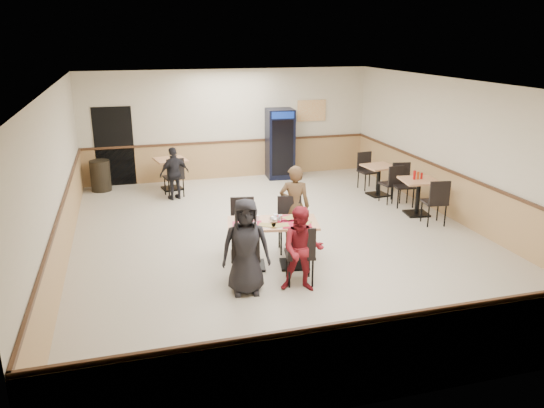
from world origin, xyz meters
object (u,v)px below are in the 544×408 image
object	(u,v)px
pepsi_cooler	(280,144)
diner_woman_left	(246,247)
diner_man_opposite	(295,206)
side_table_near	(418,191)
diner_woman_right	(302,249)
lone_diner	(174,173)
trash_bin	(100,176)
main_table	(273,237)
side_table_far	(379,176)
back_table	(171,169)

from	to	relation	value
pepsi_cooler	diner_woman_left	bearing A→B (deg)	-106.31
diner_man_opposite	side_table_near	bearing A→B (deg)	-143.24
side_table_near	diner_woman_right	bearing A→B (deg)	-142.73
diner_woman_left	diner_woman_right	xyz separation A→B (m)	(0.86, -0.17, -0.08)
lone_diner	pepsi_cooler	xyz separation A→B (m)	(3.07, 1.31, 0.32)
diner_man_opposite	trash_bin	size ratio (longest dim) A/B	1.98
lone_diner	pepsi_cooler	world-z (taller)	pepsi_cooler
lone_diner	side_table_near	distance (m)	5.76
main_table	side_table_far	bearing A→B (deg)	53.55
diner_man_opposite	side_table_far	world-z (taller)	diner_man_opposite
diner_woman_right	side_table_near	distance (m)	4.64
pepsi_cooler	trash_bin	size ratio (longest dim) A/B	2.42
diner_woman_right	side_table_far	xyz separation A→B (m)	(3.53, 4.42, -0.18)
side_table_far	trash_bin	bearing A→B (deg)	160.85
diner_woman_right	trash_bin	size ratio (longest dim) A/B	1.72
diner_woman_left	side_table_far	size ratio (longest dim) A/B	1.93
lone_diner	pepsi_cooler	size ratio (longest dim) A/B	0.67
diner_man_opposite	back_table	distance (m)	4.97
back_table	trash_bin	distance (m)	1.82
pepsi_cooler	diner_man_opposite	bearing A→B (deg)	-98.99
side_table_near	diner_woman_left	bearing A→B (deg)	-149.87
diner_man_opposite	side_table_near	distance (m)	3.39
main_table	side_table_near	world-z (taller)	main_table
main_table	diner_woman_left	bearing A→B (deg)	-117.90
diner_woman_left	pepsi_cooler	distance (m)	7.09
diner_man_opposite	diner_woman_right	bearing A→B (deg)	95.21
side_table_near	back_table	size ratio (longest dim) A/B	0.97
pepsi_cooler	back_table	bearing A→B (deg)	-168.22
trash_bin	diner_man_opposite	bearing A→B (deg)	-53.53
diner_man_opposite	side_table_near	xyz separation A→B (m)	(3.23, 1.00, -0.25)
main_table	pepsi_cooler	world-z (taller)	pepsi_cooler
trash_bin	side_table_far	bearing A→B (deg)	-19.15
main_table	trash_bin	xyz separation A→B (m)	(-2.99, 5.76, -0.15)
diner_woman_left	back_table	xyz separation A→B (m)	(-0.55, 6.23, -0.23)
main_table	diner_woman_right	xyz separation A→B (m)	(0.20, -0.99, 0.14)
main_table	back_table	size ratio (longest dim) A/B	1.87
back_table	main_table	bearing A→B (deg)	-77.34
side_table_far	pepsi_cooler	distance (m)	3.06
side_table_far	back_table	world-z (taller)	back_table
diner_woman_right	side_table_near	bearing A→B (deg)	56.54
lone_diner	side_table_far	distance (m)	5.06
side_table_far	diner_woman_right	bearing A→B (deg)	-128.64
side_table_far	pepsi_cooler	bearing A→B (deg)	128.23
main_table	pepsi_cooler	size ratio (longest dim) A/B	0.85
back_table	side_table_near	bearing A→B (deg)	-35.11
diner_woman_left	diner_man_opposite	bearing A→B (deg)	59.41
lone_diner	diner_man_opposite	bearing A→B (deg)	97.05
main_table	diner_man_opposite	distance (m)	1.08
main_table	diner_woman_left	world-z (taller)	diner_woman_left
diner_woman_right	pepsi_cooler	distance (m)	7.00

